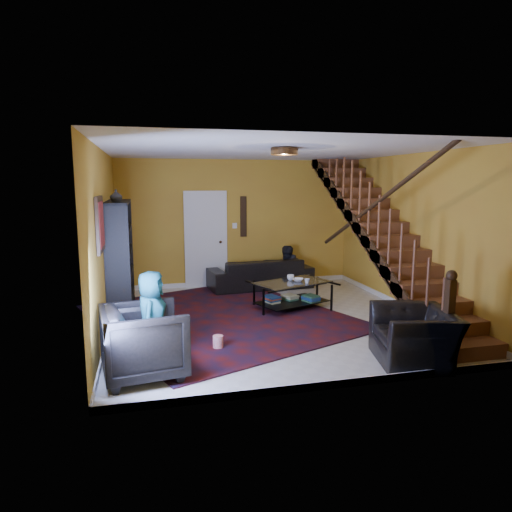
{
  "coord_description": "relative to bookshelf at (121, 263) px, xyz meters",
  "views": [
    {
      "loc": [
        -1.99,
        -7.23,
        2.29
      ],
      "look_at": [
        -0.13,
        0.4,
        1.03
      ],
      "focal_mm": 32.0,
      "sensor_mm": 36.0,
      "label": 1
    }
  ],
  "objects": [
    {
      "name": "armchair_left",
      "position": [
        0.35,
        -2.49,
        -0.53
      ],
      "size": [
        1.07,
        1.05,
        0.86
      ],
      "primitive_type": "imported",
      "rotation": [
        0.0,
        0.0,
        1.72
      ],
      "color": "black",
      "rests_on": "floor"
    },
    {
      "name": "person_child",
      "position": [
        0.45,
        -2.1,
        -0.36
      ],
      "size": [
        0.5,
        0.66,
        1.21
      ],
      "primitive_type": "imported",
      "rotation": [
        0.0,
        0.0,
        1.37
      ],
      "color": "#164855",
      "rests_on": "armchair_left"
    },
    {
      "name": "vase",
      "position": [
        -0.0,
        -0.5,
        1.13
      ],
      "size": [
        0.18,
        0.18,
        0.19
      ],
      "primitive_type": "imported",
      "color": "#999999",
      "rests_on": "bookshelf"
    },
    {
      "name": "staircase",
      "position": [
        4.53,
        -0.6,
        0.43
      ],
      "size": [
        0.95,
        5.02,
        3.18
      ],
      "color": "brown",
      "rests_on": "floor"
    },
    {
      "name": "bowl",
      "position": [
        3.12,
        -0.02,
        -0.44
      ],
      "size": [
        0.26,
        0.26,
        0.05
      ],
      "primitive_type": "imported",
      "rotation": [
        0.0,
        0.0,
        -0.4
      ],
      "color": "#999999",
      "rests_on": "coffee_table"
    },
    {
      "name": "armchair_right",
      "position": [
        3.73,
        -2.85,
        -0.62
      ],
      "size": [
        1.14,
        1.24,
        0.69
      ],
      "primitive_type": "imported",
      "rotation": [
        0.0,
        0.0,
        -1.8
      ],
      "color": "black",
      "rests_on": "floor"
    },
    {
      "name": "framed_picture",
      "position": [
        -0.17,
        -1.5,
        0.79
      ],
      "size": [
        0.04,
        0.74,
        0.74
      ],
      "primitive_type": "cube",
      "color": "maroon",
      "rests_on": "room"
    },
    {
      "name": "sofa",
      "position": [
        2.84,
        1.7,
        -0.64
      ],
      "size": [
        2.32,
        1.09,
        0.65
      ],
      "primitive_type": "imported",
      "rotation": [
        0.0,
        0.0,
        3.24
      ],
      "color": "black",
      "rests_on": "floor"
    },
    {
      "name": "person_adult_a",
      "position": [
        3.56,
        1.75,
        -0.83
      ],
      "size": [
        0.44,
        0.3,
        1.17
      ],
      "primitive_type": "imported",
      "rotation": [
        0.0,
        0.0,
        3.09
      ],
      "color": "black",
      "rests_on": "sofa"
    },
    {
      "name": "person_adult_b",
      "position": [
        3.44,
        1.75,
        -0.73
      ],
      "size": [
        0.67,
        0.53,
        1.37
      ],
      "primitive_type": "imported",
      "rotation": [
        0.0,
        0.0,
        3.16
      ],
      "color": "black",
      "rests_on": "sofa"
    },
    {
      "name": "bookshelf",
      "position": [
        0.0,
        0.0,
        0.0
      ],
      "size": [
        0.35,
        1.8,
        2.0
      ],
      "color": "black",
      "rests_on": "floor"
    },
    {
      "name": "room",
      "position": [
        1.07,
        0.73,
        -0.91
      ],
      "size": [
        5.5,
        5.5,
        5.5
      ],
      "color": "gold",
      "rests_on": "ground"
    },
    {
      "name": "cup_a",
      "position": [
        3.01,
        0.08,
        -0.41
      ],
      "size": [
        0.17,
        0.17,
        0.1
      ],
      "primitive_type": "imported",
      "rotation": [
        0.0,
        0.0,
        -0.41
      ],
      "color": "#999999",
      "rests_on": "coffee_table"
    },
    {
      "name": "coffee_table",
      "position": [
        2.99,
        -0.07,
        -0.67
      ],
      "size": [
        1.51,
        1.2,
        0.5
      ],
      "rotation": [
        0.0,
        0.0,
        0.37
      ],
      "color": "black",
      "rests_on": "floor"
    },
    {
      "name": "rug",
      "position": [
        1.61,
        -0.29,
        -0.95
      ],
      "size": [
        5.01,
        5.3,
        0.02
      ],
      "primitive_type": "cube",
      "rotation": [
        0.0,
        0.0,
        0.38
      ],
      "color": "#420C0B",
      "rests_on": "floor"
    },
    {
      "name": "cup_b",
      "position": [
        3.21,
        -0.25,
        -0.42
      ],
      "size": [
        0.1,
        0.1,
        0.08
      ],
      "primitive_type": "imported",
      "rotation": [
        0.0,
        0.0,
        0.14
      ],
      "color": "#999999",
      "rests_on": "coffee_table"
    },
    {
      "name": "floor",
      "position": [
        2.4,
        -0.6,
        -0.96
      ],
      "size": [
        5.5,
        5.5,
        0.0
      ],
      "primitive_type": "plane",
      "color": "beige",
      "rests_on": "ground"
    },
    {
      "name": "wall_hanging",
      "position": [
        2.55,
        2.13,
        0.59
      ],
      "size": [
        0.14,
        0.03,
        0.9
      ],
      "primitive_type": "cube",
      "color": "black",
      "rests_on": "room"
    },
    {
      "name": "door",
      "position": [
        1.7,
        2.12,
        0.06
      ],
      "size": [
        0.82,
        0.05,
        2.05
      ],
      "primitive_type": "cube",
      "color": "silver",
      "rests_on": "floor"
    },
    {
      "name": "ceiling_fixture",
      "position": [
        2.4,
        -1.4,
        1.78
      ],
      "size": [
        0.4,
        0.4,
        0.1
      ],
      "primitive_type": "cylinder",
      "color": "#3F2814",
      "rests_on": "room"
    },
    {
      "name": "popcorn_bucket",
      "position": [
        1.34,
        -1.79,
        -0.86
      ],
      "size": [
        0.16,
        0.16,
        0.17
      ],
      "primitive_type": "cylinder",
      "rotation": [
        0.0,
        0.0,
        0.07
      ],
      "color": "red",
      "rests_on": "rug"
    }
  ]
}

